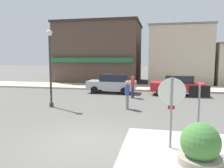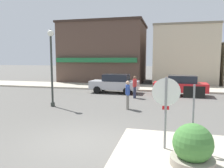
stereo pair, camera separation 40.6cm
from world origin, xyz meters
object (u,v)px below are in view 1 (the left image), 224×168
Objects in this scene: stop_sign at (171,103)px; lamp_post at (50,57)px; one_way_sign at (199,110)px; planter at (200,148)px; pedestrian_crossing_far at (127,94)px; pedestrian_crossing_near at (133,86)px; parked_car_second at (177,85)px; parked_car_nearest at (112,83)px.

stop_sign is 0.51× the size of lamp_post.
planter is (-0.10, -0.98, -0.77)m from one_way_sign.
one_way_sign is 6.10m from pedestrian_crossing_far.
one_way_sign reaches higher than pedestrian_crossing_near.
planter is 0.27× the size of lamp_post.
lamp_post is at bearing 142.11° from stop_sign.
one_way_sign reaches higher than planter.
pedestrian_crossing_near is (-3.29, -1.97, 0.06)m from parked_car_second.
stop_sign is 1.43× the size of pedestrian_crossing_near.
parked_car_second is (1.10, 11.03, -0.71)m from stop_sign.
one_way_sign is 12.13m from parked_car_nearest.
lamp_post is 6.25m from pedestrian_crossing_near.
pedestrian_crossing_far is at bearing -70.01° from parked_car_nearest.
parked_car_nearest is at bearing 109.99° from pedestrian_crossing_far.
planter is at bearing -39.69° from lamp_post.
parked_car_second is (7.66, 5.92, -2.15)m from lamp_post.
pedestrian_crossing_far is (-2.76, 6.34, 0.31)m from planter.
parked_car_second is at bearing 37.68° from lamp_post.
pedestrian_crossing_near reaches higher than planter.
one_way_sign is 9.06m from lamp_post.
stop_sign reaches higher than parked_car_second.
parked_car_second is (0.42, 11.93, 0.25)m from planter.
stop_sign reaches higher than pedestrian_crossing_near.
one_way_sign is 1.71× the size of planter.
planter is at bearing -68.13° from parked_car_nearest.
lamp_post is at bearing 140.31° from planter.
one_way_sign is 0.52× the size of parked_car_nearest.
pedestrian_crossing_far is at bearing 118.04° from one_way_sign.
parked_car_second reaches higher than planter.
parked_car_nearest is 2.87m from pedestrian_crossing_near.
lamp_post is (-6.56, 5.11, 1.44)m from stop_sign.
one_way_sign is 0.46× the size of lamp_post.
parked_car_second is 6.43m from pedestrian_crossing_far.
stop_sign is at bearing -175.08° from one_way_sign.
pedestrian_crossing_far is (-2.08, 5.44, -0.65)m from stop_sign.
stop_sign is 1.48m from planter.
one_way_sign is (0.78, 0.07, -0.19)m from stop_sign.
lamp_post is at bearing -137.96° from pedestrian_crossing_near.
parked_car_nearest is 2.51× the size of pedestrian_crossing_near.
parked_car_nearest is (-4.84, 12.05, 0.25)m from planter.
parked_car_second is 2.53× the size of pedestrian_crossing_near.
pedestrian_crossing_far is at bearing -119.61° from parked_car_second.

